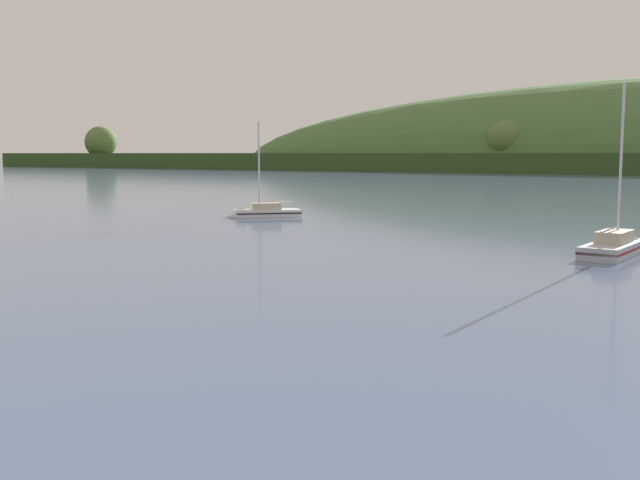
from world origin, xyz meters
The scene contains 3 objects.
sailboat_near_mooring centered at (-16.71, 52.59, 0.18)m, with size 6.17×5.75×9.08m.
sailboat_midwater_white centered at (12.99, 40.62, 0.20)m, with size 3.12×7.17×10.01m.
mooring_buoy_foreground centered at (12.16, 51.27, 0.00)m, with size 0.47×0.47×0.55m.
Camera 1 is at (16.64, -2.37, 5.39)m, focal length 42.23 mm.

